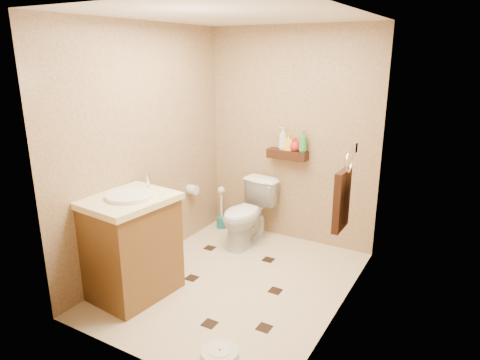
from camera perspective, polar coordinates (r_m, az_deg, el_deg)
The scene contains 18 objects.
ground at distance 4.21m, azimuth -0.77°, elevation -13.50°, with size 2.50×2.50×0.00m, color beige.
wall_back at distance 4.84m, azimuth 6.79°, elevation 5.67°, with size 2.00×0.04×2.40m, color tan.
wall_front at distance 2.80m, azimuth -14.07°, elevation -2.97°, with size 2.00×0.04×2.40m, color tan.
wall_left at distance 4.34m, azimuth -12.30°, elevation 4.10°, with size 0.04×2.50×2.40m, color tan.
wall_right at distance 3.37m, azimuth 13.93°, elevation 0.39°, with size 0.04×2.50×2.40m, color tan.
ceiling at distance 3.65m, azimuth -0.93°, elevation 21.14°, with size 2.00×2.50×0.02m, color silver.
wall_shelf at distance 4.81m, azimuth 6.33°, elevation 3.41°, with size 0.46×0.14×0.10m, color #351D0E.
floor_accents at distance 4.18m, azimuth -0.56°, elevation -13.72°, with size 1.30×1.35×0.01m.
toilet at distance 4.85m, azimuth 0.98°, elevation -4.48°, with size 0.41×0.72×0.73m, color white.
vanity at distance 3.95m, azimuth -14.25°, elevation -8.38°, with size 0.69×0.81×1.07m.
bathroom_scale at distance 3.34m, azimuth -2.71°, elevation -22.07°, with size 0.34×0.34×0.06m.
toilet_brush at distance 5.34m, azimuth -2.49°, elevation -4.47°, with size 0.12×0.12×0.54m.
towel_ring at distance 3.70m, azimuth 13.48°, elevation -2.27°, with size 0.12×0.30×0.76m.
toilet_paper at distance 4.94m, azimuth -6.33°, elevation -1.28°, with size 0.12×0.11×0.12m.
bottle_a at distance 4.79m, azimuth 5.77°, elevation 5.56°, with size 0.10×0.10×0.26m, color beige.
bottle_b at distance 4.78m, azimuth 6.46°, elevation 5.05°, with size 0.08×0.08×0.18m, color yellow.
bottle_c at distance 4.75m, azimuth 7.36°, elevation 4.75°, with size 0.12×0.12×0.15m, color red.
bottle_d at distance 4.71m, azimuth 8.41°, elevation 5.12°, with size 0.09×0.09×0.23m, color #2E8A3B.
Camera 1 is at (1.86, -3.12, 2.12)m, focal length 32.00 mm.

